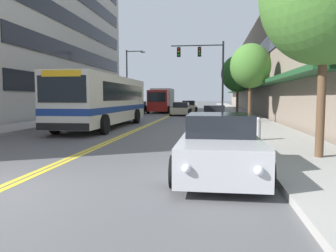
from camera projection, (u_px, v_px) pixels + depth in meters
name	position (u px, v px, depth m)	size (l,w,h in m)	color
ground_plane	(180.00, 111.00, 42.77)	(240.00, 240.00, 0.00)	#565659
sidewalk_left	(128.00, 111.00, 43.68)	(2.96, 106.00, 0.16)	#9E9B96
sidewalk_right	(234.00, 111.00, 41.84)	(2.96, 106.00, 0.16)	#9E9B96
centre_line	(180.00, 111.00, 42.77)	(0.34, 106.00, 0.01)	yellow
storefront_row_right	(281.00, 72.00, 40.67)	(9.10, 68.00, 9.89)	gray
city_bus	(105.00, 99.00, 20.02)	(2.84, 11.49, 3.05)	silver
car_charcoal_parked_left_near	(137.00, 108.00, 37.28)	(2.19, 4.50, 1.36)	#232328
car_dark_grey_parked_left_mid	(119.00, 111.00, 30.01)	(2.11, 4.28, 1.28)	#38383D
car_silver_parked_right_foreground	(219.00, 146.00, 7.79)	(2.00, 4.57, 1.42)	#B7B7BC
car_black_parked_right_mid	(214.00, 114.00, 23.86)	(1.97, 4.80, 1.25)	black
car_beige_moving_lead	(189.00, 107.00, 40.55)	(2.00, 4.58, 1.44)	#BCAD89
car_champagne_moving_second	(181.00, 109.00, 33.79)	(2.01, 4.50, 1.34)	beige
box_truck	(162.00, 100.00, 39.70)	(2.64, 6.76, 2.90)	maroon
traffic_signal_mast	(206.00, 64.00, 31.60)	(5.12, 0.38, 7.17)	#47474C
street_lamp_left_far	(130.00, 76.00, 36.59)	(2.21, 0.28, 7.08)	#47474C
street_tree_right_mid	(250.00, 66.00, 22.40)	(2.76, 2.76, 5.34)	brown
street_tree_right_far	(238.00, 74.00, 34.30)	(3.46, 3.46, 6.07)	brown
fire_hydrant	(257.00, 129.00, 12.77)	(0.34, 0.26, 0.90)	#B7B7BC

